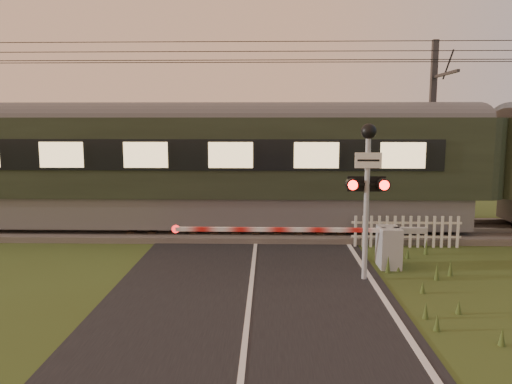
{
  "coord_description": "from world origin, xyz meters",
  "views": [
    {
      "loc": [
        0.39,
        -9.6,
        3.62
      ],
      "look_at": [
        0.05,
        3.2,
        1.81
      ],
      "focal_mm": 35.0,
      "sensor_mm": 36.0,
      "label": 1
    }
  ],
  "objects_px": {
    "train": "(490,165)",
    "picket_fence": "(406,232)",
    "boom_gate": "(377,245)",
    "catenary_mast": "(432,128)",
    "crossing_signal": "(367,174)"
  },
  "relations": [
    {
      "from": "picket_fence",
      "to": "crossing_signal",
      "type": "bearing_deg",
      "value": -120.46
    },
    {
      "from": "train",
      "to": "boom_gate",
      "type": "xyz_separation_m",
      "value": [
        -4.36,
        -3.87,
        -1.66
      ]
    },
    {
      "from": "train",
      "to": "crossing_signal",
      "type": "xyz_separation_m",
      "value": [
        -4.85,
        -4.91,
        0.23
      ]
    },
    {
      "from": "train",
      "to": "catenary_mast",
      "type": "distance_m",
      "value": 2.76
    },
    {
      "from": "crossing_signal",
      "to": "train",
      "type": "bearing_deg",
      "value": 45.32
    },
    {
      "from": "train",
      "to": "catenary_mast",
      "type": "relative_size",
      "value": 6.44
    },
    {
      "from": "picket_fence",
      "to": "catenary_mast",
      "type": "bearing_deg",
      "value": 65.08
    },
    {
      "from": "train",
      "to": "picket_fence",
      "type": "relative_size",
      "value": 13.23
    },
    {
      "from": "boom_gate",
      "to": "catenary_mast",
      "type": "xyz_separation_m",
      "value": [
        3.19,
        6.09,
        2.81
      ]
    },
    {
      "from": "train",
      "to": "picket_fence",
      "type": "xyz_separation_m",
      "value": [
        -3.08,
        -1.89,
        -1.77
      ]
    },
    {
      "from": "boom_gate",
      "to": "catenary_mast",
      "type": "bearing_deg",
      "value": 62.34
    },
    {
      "from": "crossing_signal",
      "to": "picket_fence",
      "type": "bearing_deg",
      "value": 59.54
    },
    {
      "from": "picket_fence",
      "to": "boom_gate",
      "type": "bearing_deg",
      "value": -122.94
    },
    {
      "from": "boom_gate",
      "to": "picket_fence",
      "type": "relative_size",
      "value": 2.01
    },
    {
      "from": "boom_gate",
      "to": "catenary_mast",
      "type": "height_order",
      "value": "catenary_mast"
    }
  ]
}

